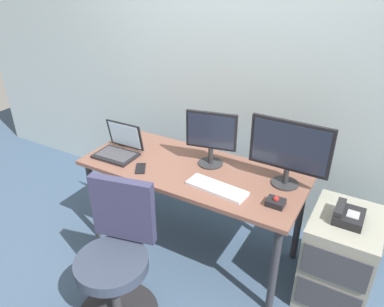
{
  "coord_description": "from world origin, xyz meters",
  "views": [
    {
      "loc": [
        1.13,
        -1.97,
        2.05
      ],
      "look_at": [
        0.0,
        0.0,
        0.84
      ],
      "focal_mm": 34.23,
      "sensor_mm": 36.0,
      "label": 1
    }
  ],
  "objects_px": {
    "keyboard": "(217,188)",
    "trackball_mouse": "(276,202)",
    "office_chair": "(117,262)",
    "monitor_main": "(289,150)",
    "file_cabinet": "(339,258)",
    "laptop": "(119,148)",
    "desk_phone": "(348,215)",
    "monitor_side": "(211,136)",
    "coffee_mug": "(124,138)",
    "cell_phone": "(141,168)"
  },
  "relations": [
    {
      "from": "monitor_side",
      "to": "cell_phone",
      "type": "distance_m",
      "value": 0.56
    },
    {
      "from": "monitor_main",
      "to": "trackball_mouse",
      "type": "xyz_separation_m",
      "value": [
        0.02,
        -0.26,
        -0.24
      ]
    },
    {
      "from": "monitor_side",
      "to": "trackball_mouse",
      "type": "height_order",
      "value": "monitor_side"
    },
    {
      "from": "file_cabinet",
      "to": "coffee_mug",
      "type": "xyz_separation_m",
      "value": [
        -1.75,
        0.01,
        0.45
      ]
    },
    {
      "from": "laptop",
      "to": "cell_phone",
      "type": "xyz_separation_m",
      "value": [
        0.28,
        -0.1,
        -0.05
      ]
    },
    {
      "from": "office_chair",
      "to": "monitor_main",
      "type": "height_order",
      "value": "monitor_main"
    },
    {
      "from": "desk_phone",
      "to": "laptop",
      "type": "distance_m",
      "value": 1.66
    },
    {
      "from": "trackball_mouse",
      "to": "cell_phone",
      "type": "xyz_separation_m",
      "value": [
        -0.98,
        -0.06,
        -0.02
      ]
    },
    {
      "from": "office_chair",
      "to": "monitor_side",
      "type": "xyz_separation_m",
      "value": [
        0.18,
        0.88,
        0.53
      ]
    },
    {
      "from": "file_cabinet",
      "to": "trackball_mouse",
      "type": "xyz_separation_m",
      "value": [
        -0.41,
        -0.2,
        0.42
      ]
    },
    {
      "from": "office_chair",
      "to": "cell_phone",
      "type": "relative_size",
      "value": 6.52
    },
    {
      "from": "laptop",
      "to": "cell_phone",
      "type": "bearing_deg",
      "value": -20.54
    },
    {
      "from": "keyboard",
      "to": "laptop",
      "type": "bearing_deg",
      "value": 175.45
    },
    {
      "from": "monitor_side",
      "to": "coffee_mug",
      "type": "height_order",
      "value": "monitor_side"
    },
    {
      "from": "desk_phone",
      "to": "coffee_mug",
      "type": "bearing_deg",
      "value": 179.26
    },
    {
      "from": "file_cabinet",
      "to": "keyboard",
      "type": "distance_m",
      "value": 0.92
    },
    {
      "from": "keyboard",
      "to": "laptop",
      "type": "distance_m",
      "value": 0.87
    },
    {
      "from": "office_chair",
      "to": "laptop",
      "type": "distance_m",
      "value": 0.91
    },
    {
      "from": "office_chair",
      "to": "cell_phone",
      "type": "bearing_deg",
      "value": 111.27
    },
    {
      "from": "office_chair",
      "to": "desk_phone",
      "type": "bearing_deg",
      "value": 34.85
    },
    {
      "from": "file_cabinet",
      "to": "laptop",
      "type": "bearing_deg",
      "value": -174.73
    },
    {
      "from": "desk_phone",
      "to": "office_chair",
      "type": "relative_size",
      "value": 0.22
    },
    {
      "from": "desk_phone",
      "to": "keyboard",
      "type": "bearing_deg",
      "value": -165.33
    },
    {
      "from": "office_chair",
      "to": "coffee_mug",
      "type": "bearing_deg",
      "value": 125.22
    },
    {
      "from": "office_chair",
      "to": "monitor_main",
      "type": "distance_m",
      "value": 1.28
    },
    {
      "from": "desk_phone",
      "to": "laptop",
      "type": "height_order",
      "value": "laptop"
    },
    {
      "from": "laptop",
      "to": "coffee_mug",
      "type": "bearing_deg",
      "value": 119.0
    },
    {
      "from": "file_cabinet",
      "to": "monitor_side",
      "type": "xyz_separation_m",
      "value": [
        -0.99,
        0.06,
        0.63
      ]
    },
    {
      "from": "keyboard",
      "to": "trackball_mouse",
      "type": "relative_size",
      "value": 3.83
    },
    {
      "from": "monitor_main",
      "to": "laptop",
      "type": "relative_size",
      "value": 1.66
    },
    {
      "from": "trackball_mouse",
      "to": "monitor_main",
      "type": "bearing_deg",
      "value": 94.9
    },
    {
      "from": "trackball_mouse",
      "to": "coffee_mug",
      "type": "bearing_deg",
      "value": 171.37
    },
    {
      "from": "office_chair",
      "to": "monitor_side",
      "type": "height_order",
      "value": "monitor_side"
    },
    {
      "from": "file_cabinet",
      "to": "cell_phone",
      "type": "relative_size",
      "value": 4.51
    },
    {
      "from": "laptop",
      "to": "cell_phone",
      "type": "distance_m",
      "value": 0.3
    },
    {
      "from": "desk_phone",
      "to": "monitor_side",
      "type": "distance_m",
      "value": 1.02
    },
    {
      "from": "keyboard",
      "to": "desk_phone",
      "type": "bearing_deg",
      "value": 14.67
    },
    {
      "from": "file_cabinet",
      "to": "keyboard",
      "type": "relative_size",
      "value": 1.52
    },
    {
      "from": "desk_phone",
      "to": "trackball_mouse",
      "type": "bearing_deg",
      "value": -155.61
    },
    {
      "from": "desk_phone",
      "to": "cell_phone",
      "type": "relative_size",
      "value": 1.41
    },
    {
      "from": "file_cabinet",
      "to": "trackball_mouse",
      "type": "relative_size",
      "value": 5.82
    },
    {
      "from": "monitor_side",
      "to": "trackball_mouse",
      "type": "xyz_separation_m",
      "value": [
        0.58,
        -0.25,
        -0.21
      ]
    },
    {
      "from": "laptop",
      "to": "trackball_mouse",
      "type": "relative_size",
      "value": 2.88
    },
    {
      "from": "trackball_mouse",
      "to": "laptop",
      "type": "bearing_deg",
      "value": 177.97
    },
    {
      "from": "file_cabinet",
      "to": "trackball_mouse",
      "type": "bearing_deg",
      "value": -154.15
    },
    {
      "from": "monitor_main",
      "to": "coffee_mug",
      "type": "bearing_deg",
      "value": -177.59
    },
    {
      "from": "office_chair",
      "to": "monitor_main",
      "type": "relative_size",
      "value": 1.76
    },
    {
      "from": "coffee_mug",
      "to": "monitor_side",
      "type": "bearing_deg",
      "value": 3.73
    },
    {
      "from": "monitor_main",
      "to": "coffee_mug",
      "type": "height_order",
      "value": "monitor_main"
    },
    {
      "from": "office_chair",
      "to": "keyboard",
      "type": "xyz_separation_m",
      "value": [
        0.37,
        0.6,
        0.32
      ]
    }
  ]
}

